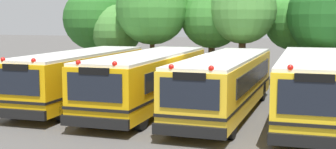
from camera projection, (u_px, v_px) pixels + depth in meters
ground_plane at (188, 111)px, 20.12m from camera, size 160.00×160.00×0.00m
school_bus_0 at (81, 75)px, 21.61m from camera, size 2.64×10.19×2.63m
school_bus_1 at (149, 78)px, 20.46m from camera, size 2.63×10.77×2.65m
school_bus_2 at (226, 82)px, 19.44m from camera, size 2.58×11.24×2.62m
school_bus_3 at (312, 84)px, 18.30m from camera, size 2.79×11.35×2.73m
tree_0 at (98, 19)px, 29.93m from camera, size 4.32×4.14×6.14m
tree_1 at (116, 30)px, 29.12m from camera, size 3.28×3.28×4.98m
tree_2 at (151, 8)px, 27.38m from camera, size 4.38×4.38×6.89m
tree_3 at (215, 17)px, 27.31m from camera, size 3.96×3.78×6.07m
tree_4 at (240, 10)px, 25.97m from camera, size 3.85×3.85×6.48m
tree_5 at (288, 21)px, 27.34m from camera, size 3.54×3.25×5.46m
tree_6 at (334, 15)px, 25.01m from camera, size 4.99×4.99×6.80m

